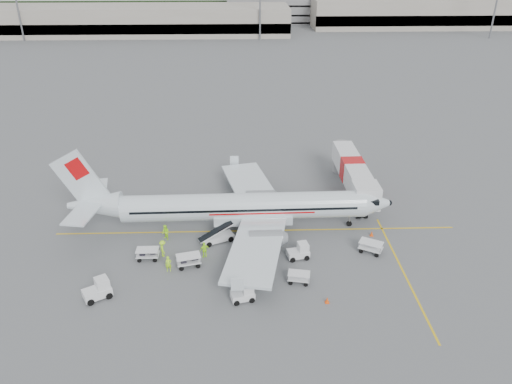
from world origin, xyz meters
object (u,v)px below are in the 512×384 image
aircraft (244,190)px  tug_fore (298,251)px  belt_loader (217,231)px  tug_mid (243,293)px  tug_aft (97,289)px  jet_bridge (351,177)px

aircraft → tug_fore: bearing=-48.8°
aircraft → belt_loader: aircraft is taller
belt_loader → tug_mid: bearing=-99.1°
belt_loader → tug_aft: bearing=-162.6°
tug_aft → tug_mid: bearing=-34.3°
jet_bridge → belt_loader: size_ratio=3.84×
tug_mid → tug_aft: 13.04m
jet_bridge → tug_aft: (-26.84, -19.91, -1.37)m
jet_bridge → tug_mid: size_ratio=8.53×
belt_loader → jet_bridge: bearing=9.5°
aircraft → tug_fore: size_ratio=16.11×
belt_loader → tug_aft: 13.87m
jet_bridge → tug_aft: bearing=-144.2°
jet_bridge → belt_loader: bearing=-147.4°
aircraft → jet_bridge: aircraft is taller
tug_fore → tug_aft: bearing=-174.1°
tug_mid → tug_aft: bearing=162.2°
aircraft → belt_loader: bearing=-140.1°
belt_loader → tug_fore: bearing=-46.3°
aircraft → tug_fore: 8.91m
aircraft → tug_mid: size_ratio=16.93×
jet_bridge → tug_mid: bearing=-124.5°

